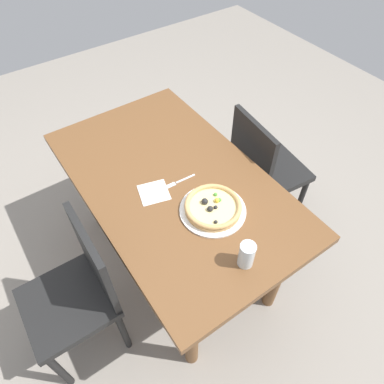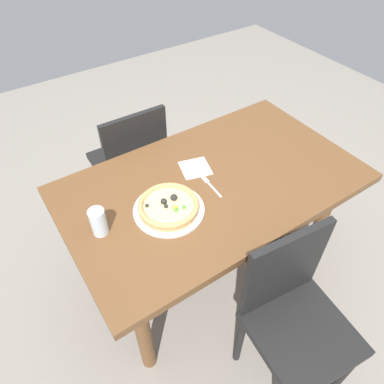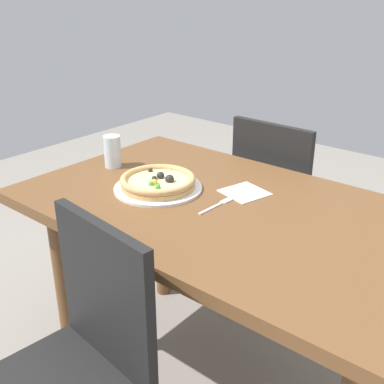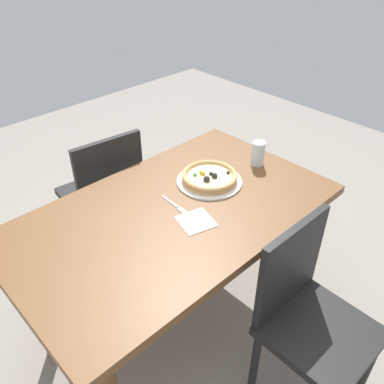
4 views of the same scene
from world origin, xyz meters
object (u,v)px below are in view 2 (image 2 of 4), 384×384
Objects in this scene: dining_table at (212,196)px; pizza at (169,206)px; drinking_glass at (98,222)px; chair_near at (294,315)px; fork at (210,185)px; chair_far at (131,162)px; napkin at (195,168)px; plate at (169,210)px.

dining_table is 5.35× the size of pizza.
drinking_glass is at bearing 169.69° from pizza.
chair_near is 5.41× the size of fork.
chair_far reaches higher than pizza.
drinking_glass is at bearing -168.17° from napkin.
chair_near is 1.28m from chair_far.
drinking_glass is (-0.54, 0.65, 0.32)m from chair_near.
chair_near is 6.40× the size of napkin.
chair_near is 1.00× the size of chair_far.
chair_near is at bearing -177.32° from fork.
chair_near is at bearing -50.28° from drinking_glass.
napkin is at bearing -84.69° from chair_near.
drinking_glass is at bearing -43.89° from chair_near.
dining_table is at bearing -80.80° from napkin.
pizza reaches higher than fork.
chair_far is 5.41× the size of fork.
plate is at bearing -99.49° from chair_far.
plate is (-0.13, -0.68, 0.26)m from chair_far.
drinking_glass is (-0.30, 0.05, 0.03)m from pizza.
drinking_glass is (-0.54, 0.02, 0.06)m from fork.
plate is 0.03m from pizza.
fork is at bearing -2.26° from drinking_glass.
fork is at bearing 7.59° from plate.
chair_far reaches higher than drinking_glass.
pizza is 0.25m from fork.
fork is 1.18× the size of napkin.
drinking_glass is 0.91× the size of napkin.
napkin is at bearing -1.15° from fork.
fork is (0.00, 0.63, 0.26)m from chair_near.
pizza is at bearing 16.66° from plate.
drinking_glass reaches higher than plate.
chair_near reaches higher than fork.
chair_near is 0.70m from pizza.
chair_far is 2.85× the size of plate.
dining_table is 1.60× the size of chair_near.
napkin is (0.26, 0.17, -0.03)m from pizza.
chair_near is 0.90m from drinking_glass.
drinking_glass reaches higher than napkin.
dining_table is 0.67m from chair_far.
chair_near is at bearing -93.07° from dining_table.
drinking_glass is (-0.57, 0.01, 0.17)m from dining_table.
plate is at bearing -10.34° from drinking_glass.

